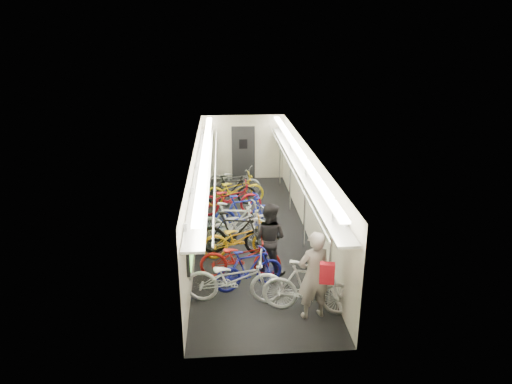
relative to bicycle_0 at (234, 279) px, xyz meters
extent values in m
plane|color=black|center=(0.59, 3.31, -0.53)|extent=(10.00, 10.00, 0.00)
plane|color=white|center=(0.59, 3.31, 1.87)|extent=(10.00, 10.00, 0.00)
plane|color=beige|center=(-0.91, 3.31, 0.67)|extent=(0.00, 10.00, 10.00)
plane|color=beige|center=(2.09, 3.31, 0.67)|extent=(0.00, 10.00, 10.00)
plane|color=beige|center=(0.59, 8.31, 0.67)|extent=(3.00, 0.00, 3.00)
plane|color=beige|center=(0.59, -1.69, 0.67)|extent=(3.00, 0.00, 3.00)
cube|color=black|center=(-0.87, 0.11, 0.72)|extent=(0.06, 1.10, 0.80)
cube|color=#8EBB52|center=(-0.83, 0.11, 0.72)|extent=(0.02, 0.96, 0.66)
cube|color=black|center=(-0.87, 2.31, 0.72)|extent=(0.06, 1.10, 0.80)
cube|color=#8EBB52|center=(-0.83, 2.31, 0.72)|extent=(0.02, 0.96, 0.66)
cube|color=black|center=(-0.87, 4.51, 0.72)|extent=(0.06, 1.10, 0.80)
cube|color=#8EBB52|center=(-0.83, 4.51, 0.72)|extent=(0.02, 0.96, 0.66)
cube|color=black|center=(-0.87, 6.71, 0.72)|extent=(0.06, 1.10, 0.80)
cube|color=#8EBB52|center=(-0.83, 6.71, 0.72)|extent=(0.02, 0.96, 0.66)
cube|color=yellow|center=(-0.86, 1.21, 0.77)|extent=(0.02, 0.22, 0.30)
cube|color=yellow|center=(-0.86, 3.41, 0.77)|extent=(0.02, 0.22, 0.30)
cube|color=yellow|center=(-0.86, 5.61, 0.77)|extent=(0.02, 0.22, 0.30)
cube|color=black|center=(0.59, 8.25, 0.47)|extent=(0.85, 0.08, 2.00)
cube|color=#999BA0|center=(-0.69, 3.31, 1.39)|extent=(0.40, 9.70, 0.05)
cube|color=#999BA0|center=(1.87, 3.31, 1.39)|extent=(0.40, 9.70, 0.05)
cylinder|color=silver|center=(-0.36, 3.31, 1.49)|extent=(0.04, 9.70, 0.04)
cylinder|color=silver|center=(1.54, 3.31, 1.49)|extent=(0.04, 9.70, 0.04)
cube|color=white|center=(-0.61, 3.31, 1.81)|extent=(0.18, 9.60, 0.04)
cube|color=white|center=(1.79, 3.31, 1.81)|extent=(0.18, 9.60, 0.04)
cylinder|color=silver|center=(1.84, -0.49, 0.67)|extent=(0.05, 0.05, 2.38)
cylinder|color=silver|center=(1.84, 2.31, 0.67)|extent=(0.05, 0.05, 2.38)
cylinder|color=silver|center=(1.84, 4.81, 0.67)|extent=(0.05, 0.05, 2.38)
cylinder|color=silver|center=(1.84, 7.31, 0.67)|extent=(0.05, 0.05, 2.38)
imported|color=silver|center=(0.00, 0.00, 0.00)|extent=(2.09, 0.96, 1.06)
imported|color=navy|center=(0.33, 0.49, -0.07)|extent=(1.61, 0.89, 0.93)
imported|color=#9D1511|center=(0.17, 1.00, -0.05)|extent=(1.84, 0.68, 0.96)
imported|color=black|center=(0.09, 2.09, 0.04)|extent=(1.96, 0.89, 1.14)
imported|color=#F7AB17|center=(0.20, 1.99, -0.04)|extent=(1.94, 0.88, 0.99)
imported|color=silver|center=(0.07, 2.74, 0.04)|extent=(1.95, 0.79, 1.14)
imported|color=#B8B7BC|center=(0.24, 2.84, -0.03)|extent=(2.01, 1.39, 1.00)
imported|color=navy|center=(0.36, 3.50, 0.01)|extent=(1.88, 1.01, 1.09)
imported|color=maroon|center=(0.00, 4.73, -0.02)|extent=(1.98, 0.81, 1.02)
imported|color=black|center=(0.07, 5.59, -0.05)|extent=(1.66, 0.64, 0.97)
imported|color=gold|center=(0.16, 5.56, -0.02)|extent=(2.01, 0.96, 1.02)
imported|color=silver|center=(1.45, -0.48, 0.03)|extent=(1.92, 0.96, 1.11)
imported|color=#5E5F62|center=(0.20, 6.50, -0.03)|extent=(2.02, 1.36, 1.01)
imported|color=gray|center=(1.50, -0.63, 0.37)|extent=(0.74, 0.58, 1.80)
imported|color=black|center=(0.83, 1.19, 0.31)|extent=(1.04, 0.98, 1.69)
cube|color=#B2111F|center=(1.60, -1.22, 0.75)|extent=(0.28, 0.19, 0.38)
camera|label=1|loc=(-0.16, -8.14, 4.75)|focal=32.00mm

